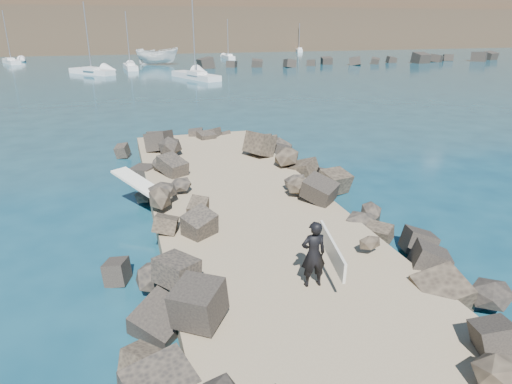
{
  "coord_description": "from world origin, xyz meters",
  "views": [
    {
      "loc": [
        -3.69,
        -13.39,
        6.31
      ],
      "look_at": [
        0.0,
        -1.0,
        1.5
      ],
      "focal_mm": 32.0,
      "sensor_mm": 36.0,
      "label": 1
    }
  ],
  "objects_px": {
    "surfboard_resting": "(141,187)",
    "surfer_with_board": "(316,254)",
    "boat_imported": "(157,56)",
    "sailboat_b": "(130,67)"
  },
  "relations": [
    {
      "from": "boat_imported",
      "to": "sailboat_b",
      "type": "bearing_deg",
      "value": 168.45
    },
    {
      "from": "boat_imported",
      "to": "sailboat_b",
      "type": "relative_size",
      "value": 0.87
    },
    {
      "from": "boat_imported",
      "to": "surfer_with_board",
      "type": "relative_size",
      "value": 3.51
    },
    {
      "from": "surfer_with_board",
      "to": "sailboat_b",
      "type": "bearing_deg",
      "value": 91.82
    },
    {
      "from": "boat_imported",
      "to": "sailboat_b",
      "type": "height_order",
      "value": "sailboat_b"
    },
    {
      "from": "boat_imported",
      "to": "sailboat_b",
      "type": "distance_m",
      "value": 8.0
    },
    {
      "from": "boat_imported",
      "to": "surfer_with_board",
      "type": "distance_m",
      "value": 68.32
    },
    {
      "from": "boat_imported",
      "to": "surfer_with_board",
      "type": "xyz_separation_m",
      "value": [
        -2.51,
        -68.28,
        0.07
      ]
    },
    {
      "from": "surfboard_resting",
      "to": "boat_imported",
      "type": "xyz_separation_m",
      "value": [
        6.03,
        61.55,
        0.29
      ]
    },
    {
      "from": "surfboard_resting",
      "to": "surfer_with_board",
      "type": "relative_size",
      "value": 1.28
    }
  ]
}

